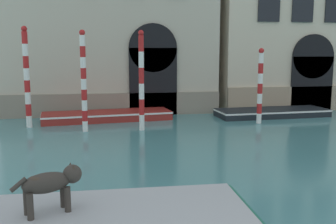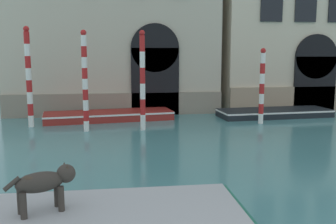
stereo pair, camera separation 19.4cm
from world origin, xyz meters
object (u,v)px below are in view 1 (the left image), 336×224
(boat_moored_far, at_px, (272,112))
(mooring_pole_0, at_px, (27,77))
(mooring_pole_3, at_px, (84,81))
(boat_moored_near_palazzo, at_px, (107,116))
(dog_on_deck, at_px, (52,183))
(mooring_pole_1, at_px, (260,86))
(mooring_pole_4, at_px, (141,81))

(boat_moored_far, distance_m, mooring_pole_0, 11.54)
(boat_moored_far, distance_m, mooring_pole_3, 9.41)
(boat_moored_near_palazzo, relative_size, boat_moored_far, 1.09)
(dog_on_deck, relative_size, boat_moored_far, 0.18)
(mooring_pole_1, xyz_separation_m, mooring_pole_3, (-7.60, -0.57, 0.35))
(boat_moored_far, distance_m, mooring_pole_4, 7.30)
(mooring_pole_1, height_order, mooring_pole_4, mooring_pole_4)
(boat_moored_far, xyz_separation_m, mooring_pole_4, (-6.67, -2.34, 1.83))
(boat_moored_near_palazzo, height_order, boat_moored_far, boat_moored_near_palazzo)
(mooring_pole_1, bearing_deg, boat_moored_far, 50.89)
(boat_moored_near_palazzo, bearing_deg, boat_moored_far, -8.33)
(mooring_pole_0, bearing_deg, dog_on_deck, -78.10)
(dog_on_deck, distance_m, boat_moored_near_palazzo, 12.41)
(mooring_pole_1, relative_size, mooring_pole_3, 0.83)
(dog_on_deck, height_order, boat_moored_near_palazzo, dog_on_deck)
(dog_on_deck, xyz_separation_m, mooring_pole_3, (0.04, 9.87, 0.80))
(dog_on_deck, height_order, boat_moored_far, dog_on_deck)
(boat_moored_near_palazzo, height_order, mooring_pole_3, mooring_pole_3)
(mooring_pole_0, bearing_deg, mooring_pole_3, -27.24)
(mooring_pole_1, distance_m, mooring_pole_4, 5.37)
(mooring_pole_3, xyz_separation_m, mooring_pole_4, (2.28, -0.10, -0.00))
(mooring_pole_0, bearing_deg, boat_moored_far, 5.13)
(boat_moored_near_palazzo, bearing_deg, mooring_pole_3, -116.74)
(boat_moored_far, relative_size, mooring_pole_0, 1.33)
(boat_moored_far, height_order, mooring_pole_4, mooring_pole_4)
(boat_moored_far, height_order, mooring_pole_1, mooring_pole_1)
(dog_on_deck, height_order, mooring_pole_1, mooring_pole_1)
(mooring_pole_0, relative_size, mooring_pole_4, 1.05)
(boat_moored_near_palazzo, xyz_separation_m, mooring_pole_0, (-3.27, -1.24, 1.92))
(boat_moored_near_palazzo, relative_size, mooring_pole_1, 1.83)
(mooring_pole_0, distance_m, mooring_pole_1, 10.00)
(boat_moored_far, xyz_separation_m, mooring_pole_0, (-11.33, -1.02, 1.93))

